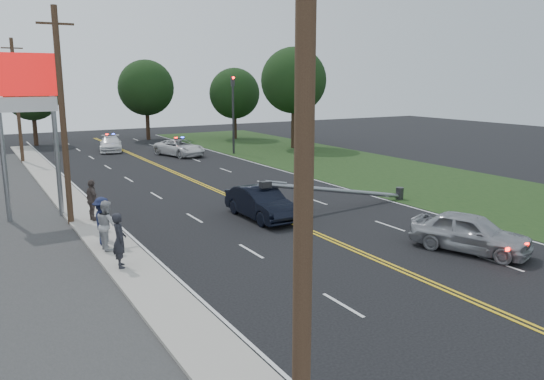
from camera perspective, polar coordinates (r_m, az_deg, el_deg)
ground at (r=20.41m, az=12.47°, el=-7.88°), size 120.00×120.00×0.00m
sidewalk at (r=25.39m, az=-18.24°, el=-4.14°), size 1.80×70.00×0.12m
grass_verge at (r=36.54m, az=17.52°, el=0.60°), size 12.00×80.00×0.01m
centerline_yellow at (r=28.22m, az=-1.35°, el=-2.05°), size 0.36×80.00×0.00m
pylon_sign at (r=28.14m, az=-25.02°, el=9.15°), size 3.20×0.35×8.00m
traffic_signal at (r=49.04m, az=-4.21°, el=8.81°), size 0.28×0.41×7.05m
fallen_streetlight at (r=28.65m, az=7.94°, el=-0.09°), size 9.36×0.44×1.91m
utility_pole_near at (r=7.41m, az=3.40°, el=-1.51°), size 1.60×0.28×10.00m
utility_pole_mid at (r=26.36m, az=-21.59°, el=7.32°), size 1.60×0.28×10.00m
utility_pole_far at (r=48.20m, az=-25.74°, el=8.67°), size 1.60×0.28×10.00m
tree_6 at (r=60.30m, az=-24.43°, el=9.40°), size 5.45×5.45×8.03m
tree_7 at (r=62.13m, az=-13.40°, el=10.65°), size 6.20×6.20×8.93m
tree_8 at (r=61.50m, az=-4.06°, el=10.32°), size 5.74×5.74×8.05m
tree_9 at (r=53.06m, az=2.35°, el=11.69°), size 6.44×6.44×9.88m
crashed_sedan at (r=26.18m, az=-1.21°, el=-1.40°), size 1.74×4.82×1.58m
waiting_sedan at (r=22.62m, az=20.55°, el=-4.30°), size 3.43×5.01×1.58m
emergency_a at (r=48.53m, az=-9.91°, el=4.51°), size 3.84×5.75×1.46m
emergency_b at (r=53.07m, az=-16.95°, el=4.76°), size 3.08×5.20×1.41m
bystander_a at (r=19.85m, az=-16.08°, el=-5.20°), size 0.58×0.79×2.02m
bystander_b at (r=22.08m, az=-17.31°, el=-3.61°), size 0.80×1.00×1.98m
bystander_c at (r=22.75m, az=-17.77°, el=-3.18°), size 0.82×1.33×1.99m
bystander_d at (r=26.74m, az=-18.76°, el=-1.05°), size 0.68×1.23×1.98m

